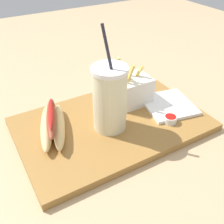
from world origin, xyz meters
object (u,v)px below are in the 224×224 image
ketchup_cup_1 (170,119)px  ketchup_cup_2 (105,99)px  fries_basket (132,90)px  hot_dog_1 (52,124)px  napkin_stack (168,105)px  soda_cup (110,99)px

ketchup_cup_1 → ketchup_cup_2: (0.10, -0.17, -0.00)m
fries_basket → hot_dog_1: (0.25, 0.01, -0.02)m
napkin_stack → soda_cup: bearing=-1.6°
ketchup_cup_2 → napkin_stack: bearing=142.8°
soda_cup → ketchup_cup_1: bearing=155.9°
hot_dog_1 → soda_cup: bearing=158.6°
soda_cup → hot_dog_1: bearing=-21.4°
soda_cup → hot_dog_1: (0.13, -0.05, -0.06)m
soda_cup → ketchup_cup_1: 0.18m
ketchup_cup_1 → napkin_stack: size_ratio=0.25×
soda_cup → ketchup_cup_2: soda_cup is taller
hot_dog_1 → fries_basket: bearing=-176.6°
hot_dog_1 → ketchup_cup_1: (-0.28, 0.12, -0.01)m
hot_dog_1 → ketchup_cup_2: 0.19m
ketchup_cup_2 → ketchup_cup_1: bearing=120.8°
hot_dog_1 → ketchup_cup_2: size_ratio=5.17×
napkin_stack → fries_basket: bearing=-43.4°
napkin_stack → hot_dog_1: bearing=-10.1°
fries_basket → ketchup_cup_2: bearing=-28.7°
hot_dog_1 → ketchup_cup_2: (-0.18, -0.05, -0.01)m
ketchup_cup_1 → fries_basket: bearing=-76.2°
fries_basket → ketchup_cup_2: size_ratio=3.96×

